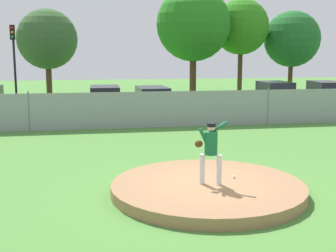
{
  "coord_description": "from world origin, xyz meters",
  "views": [
    {
      "loc": [
        -2.82,
        -10.53,
        3.59
      ],
      "look_at": [
        -0.52,
        2.95,
        1.26
      ],
      "focal_mm": 47.44,
      "sensor_mm": 36.0,
      "label": 1
    }
  ],
  "objects_px": {
    "pitcher_youth": "(211,147)",
    "traffic_cone_orange": "(28,116)",
    "parked_car_white": "(275,97)",
    "traffic_light_near": "(14,52)",
    "baseball": "(234,177)",
    "parked_car_charcoal": "(105,101)",
    "parked_car_silver": "(326,97)",
    "parked_car_teal": "(152,101)"
  },
  "relations": [
    {
      "from": "parked_car_teal",
      "to": "traffic_cone_orange",
      "type": "xyz_separation_m",
      "value": [
        -6.68,
        -1.26,
        -0.5
      ]
    },
    {
      "from": "baseball",
      "to": "parked_car_white",
      "type": "height_order",
      "value": "parked_car_white"
    },
    {
      "from": "baseball",
      "to": "parked_car_silver",
      "type": "distance_m",
      "value": 17.23
    },
    {
      "from": "pitcher_youth",
      "to": "parked_car_silver",
      "type": "distance_m",
      "value": 18.01
    },
    {
      "from": "baseball",
      "to": "parked_car_charcoal",
      "type": "bearing_deg",
      "value": 101.23
    },
    {
      "from": "parked_car_charcoal",
      "to": "parked_car_white",
      "type": "xyz_separation_m",
      "value": [
        10.08,
        -0.49,
        0.06
      ]
    },
    {
      "from": "pitcher_youth",
      "to": "parked_car_teal",
      "type": "distance_m",
      "value": 14.44
    },
    {
      "from": "parked_car_charcoal",
      "to": "traffic_light_near",
      "type": "xyz_separation_m",
      "value": [
        -5.44,
        3.55,
        2.73
      ]
    },
    {
      "from": "parked_car_silver",
      "to": "parked_car_teal",
      "type": "height_order",
      "value": "parked_car_silver"
    },
    {
      "from": "traffic_light_near",
      "to": "baseball",
      "type": "bearing_deg",
      "value": -65.38
    },
    {
      "from": "pitcher_youth",
      "to": "baseball",
      "type": "distance_m",
      "value": 1.26
    },
    {
      "from": "parked_car_charcoal",
      "to": "traffic_light_near",
      "type": "distance_m",
      "value": 7.05
    },
    {
      "from": "pitcher_youth",
      "to": "parked_car_white",
      "type": "bearing_deg",
      "value": 61.57
    },
    {
      "from": "parked_car_silver",
      "to": "parked_car_charcoal",
      "type": "relative_size",
      "value": 0.91
    },
    {
      "from": "parked_car_charcoal",
      "to": "traffic_cone_orange",
      "type": "relative_size",
      "value": 8.3
    },
    {
      "from": "parked_car_charcoal",
      "to": "parked_car_teal",
      "type": "distance_m",
      "value": 2.74
    },
    {
      "from": "parked_car_charcoal",
      "to": "baseball",
      "type": "bearing_deg",
      "value": -78.77
    },
    {
      "from": "pitcher_youth",
      "to": "traffic_cone_orange",
      "type": "height_order",
      "value": "pitcher_youth"
    },
    {
      "from": "traffic_cone_orange",
      "to": "parked_car_charcoal",
      "type": "bearing_deg",
      "value": 25.68
    },
    {
      "from": "parked_car_charcoal",
      "to": "parked_car_silver",
      "type": "bearing_deg",
      "value": -3.76
    },
    {
      "from": "pitcher_youth",
      "to": "traffic_cone_orange",
      "type": "distance_m",
      "value": 14.59
    },
    {
      "from": "pitcher_youth",
      "to": "baseball",
      "type": "bearing_deg",
      "value": 28.03
    },
    {
      "from": "parked_car_charcoal",
      "to": "traffic_cone_orange",
      "type": "distance_m",
      "value": 4.5
    },
    {
      "from": "parked_car_charcoal",
      "to": "traffic_cone_orange",
      "type": "height_order",
      "value": "parked_car_charcoal"
    },
    {
      "from": "parked_car_charcoal",
      "to": "traffic_light_near",
      "type": "relative_size",
      "value": 0.88
    },
    {
      "from": "parked_car_white",
      "to": "traffic_cone_orange",
      "type": "height_order",
      "value": "parked_car_white"
    },
    {
      "from": "parked_car_white",
      "to": "traffic_light_near",
      "type": "distance_m",
      "value": 16.26
    },
    {
      "from": "parked_car_silver",
      "to": "traffic_cone_orange",
      "type": "bearing_deg",
      "value": -176.43
    },
    {
      "from": "parked_car_teal",
      "to": "traffic_light_near",
      "type": "xyz_separation_m",
      "value": [
        -8.09,
        4.23,
        2.74
      ]
    },
    {
      "from": "parked_car_charcoal",
      "to": "parked_car_teal",
      "type": "xyz_separation_m",
      "value": [
        2.65,
        -0.68,
        -0.01
      ]
    },
    {
      "from": "pitcher_youth",
      "to": "parked_car_silver",
      "type": "xyz_separation_m",
      "value": [
        11.01,
        14.24,
        -0.4
      ]
    },
    {
      "from": "pitcher_youth",
      "to": "parked_car_teal",
      "type": "xyz_separation_m",
      "value": [
        0.49,
        14.43,
        -0.48
      ]
    },
    {
      "from": "traffic_cone_orange",
      "to": "traffic_light_near",
      "type": "relative_size",
      "value": 0.11
    },
    {
      "from": "parked_car_silver",
      "to": "parked_car_white",
      "type": "bearing_deg",
      "value": 173.02
    },
    {
      "from": "traffic_cone_orange",
      "to": "pitcher_youth",
      "type": "bearing_deg",
      "value": -64.82
    },
    {
      "from": "baseball",
      "to": "parked_car_white",
      "type": "distance_m",
      "value": 15.93
    },
    {
      "from": "baseball",
      "to": "traffic_light_near",
      "type": "relative_size",
      "value": 0.01
    },
    {
      "from": "pitcher_youth",
      "to": "traffic_cone_orange",
      "type": "xyz_separation_m",
      "value": [
        -6.19,
        13.17,
        -0.98
      ]
    },
    {
      "from": "parked_car_charcoal",
      "to": "parked_car_white",
      "type": "height_order",
      "value": "parked_car_white"
    },
    {
      "from": "pitcher_youth",
      "to": "parked_car_charcoal",
      "type": "relative_size",
      "value": 0.35
    },
    {
      "from": "parked_car_silver",
      "to": "parked_car_white",
      "type": "relative_size",
      "value": 0.98
    },
    {
      "from": "traffic_light_near",
      "to": "pitcher_youth",
      "type": "bearing_deg",
      "value": -67.83
    }
  ]
}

